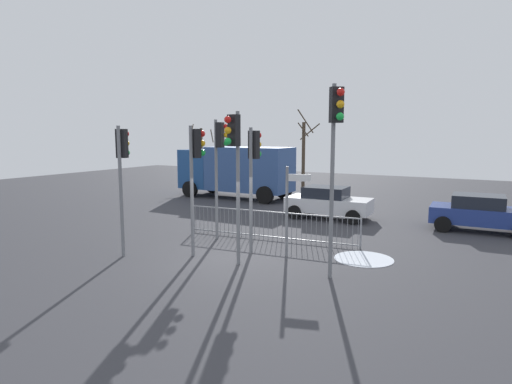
# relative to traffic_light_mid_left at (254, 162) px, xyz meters

# --- Properties ---
(ground_plane) EXTENTS (60.00, 60.00, 0.00)m
(ground_plane) POSITION_rel_traffic_light_mid_left_xyz_m (-0.23, -0.97, -3.00)
(ground_plane) COLOR #38383D
(traffic_light_mid_left) EXTENTS (0.35, 0.57, 4.08)m
(traffic_light_mid_left) POSITION_rel_traffic_light_mid_left_xyz_m (0.00, 0.00, 0.00)
(traffic_light_mid_left) COLOR slate
(traffic_light_mid_left) RESTS_ON ground
(traffic_light_rear_left) EXTENTS (0.56, 0.36, 4.39)m
(traffic_light_rear_left) POSITION_rel_traffic_light_mid_left_xyz_m (-1.93, 0.92, 0.22)
(traffic_light_rear_left) COLOR slate
(traffic_light_rear_left) RESTS_ON ground
(traffic_light_mid_right) EXTENTS (0.35, 0.56, 4.53)m
(traffic_light_mid_right) POSITION_rel_traffic_light_mid_left_xyz_m (0.25, -1.57, 0.32)
(traffic_light_mid_right) COLOR slate
(traffic_light_mid_right) RESTS_ON ground
(traffic_light_rear_right) EXTENTS (0.46, 0.48, 5.16)m
(traffic_light_rear_right) POSITION_rel_traffic_light_mid_left_xyz_m (3.17, -1.33, 0.77)
(traffic_light_rear_right) COLOR slate
(traffic_light_rear_right) RESTS_ON ground
(traffic_light_foreground_left) EXTENTS (0.38, 0.54, 4.13)m
(traffic_light_foreground_left) POSITION_rel_traffic_light_mid_left_xyz_m (-1.40, -1.24, 0.04)
(traffic_light_foreground_left) COLOR slate
(traffic_light_foreground_left) RESTS_ON ground
(traffic_light_foreground_right) EXTENTS (0.36, 0.56, 4.13)m
(traffic_light_foreground_right) POSITION_rel_traffic_light_mid_left_xyz_m (-3.43, -2.32, 0.04)
(traffic_light_foreground_right) COLOR slate
(traffic_light_foreground_right) RESTS_ON ground
(direction_sign_post) EXTENTS (0.76, 0.27, 2.88)m
(direction_sign_post) POSITION_rel_traffic_light_mid_left_xyz_m (1.23, 0.09, -1.38)
(direction_sign_post) COLOR slate
(direction_sign_post) RESTS_ON ground
(pedestrian_guard_railing) EXTENTS (6.58, 0.70, 1.07)m
(pedestrian_guard_railing) POSITION_rel_traffic_light_mid_left_xyz_m (-0.24, 1.70, -2.44)
(pedestrian_guard_railing) COLOR slate
(pedestrian_guard_railing) RESTS_ON ground
(car_blue_mid) EXTENTS (3.85, 2.02, 1.47)m
(car_blue_mid) POSITION_rel_traffic_light_mid_left_xyz_m (6.45, 7.04, -2.23)
(car_blue_mid) COLOR navy
(car_blue_mid) RESTS_ON ground
(car_white_far) EXTENTS (3.86, 2.03, 1.47)m
(car_white_far) POSITION_rel_traffic_light_mid_left_xyz_m (0.21, 6.64, -2.23)
(car_white_far) COLOR silver
(car_white_far) RESTS_ON ground
(delivery_truck) EXTENTS (7.07, 2.75, 3.10)m
(delivery_truck) POSITION_rel_traffic_light_mid_left_xyz_m (-6.89, 10.11, -1.26)
(delivery_truck) COLOR #33518C
(delivery_truck) RESTS_ON ground
(bare_tree_left) EXTENTS (2.10, 2.09, 4.62)m
(bare_tree_left) POSITION_rel_traffic_light_mid_left_xyz_m (-12.56, 14.32, -0.65)
(bare_tree_left) COLOR #473828
(bare_tree_left) RESTS_ON ground
(bare_tree_centre) EXTENTS (1.67, 1.84, 5.61)m
(bare_tree_centre) POSITION_rel_traffic_light_mid_left_xyz_m (-5.36, 16.98, -0.40)
(bare_tree_centre) COLOR #473828
(bare_tree_centre) RESTS_ON ground
(snow_patch_kerb) EXTENTS (1.83, 1.83, 0.01)m
(snow_patch_kerb) POSITION_rel_traffic_light_mid_left_xyz_m (3.43, 0.92, -2.99)
(snow_patch_kerb) COLOR silver
(snow_patch_kerb) RESTS_ON ground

